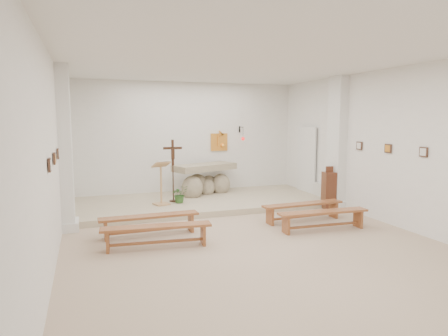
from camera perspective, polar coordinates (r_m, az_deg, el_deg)
name	(u,v)px	position (r m, az deg, el deg)	size (l,w,h in m)	color
ground	(249,240)	(8.01, 3.54, -10.29)	(7.00, 10.00, 0.00)	tan
wall_left	(52,158)	(7.09, -23.34, 1.34)	(0.02, 10.00, 3.50)	white
wall_right	(395,148)	(9.58, 23.28, 2.68)	(0.02, 10.00, 3.50)	white
wall_back	(187,139)	(12.41, -5.36, 4.08)	(7.00, 0.02, 3.50)	white
ceiling	(250,59)	(7.73, 3.74, 15.26)	(7.00, 10.00, 0.02)	silver
sanctuary_platform	(200,202)	(11.20, -3.42, -4.87)	(6.98, 3.00, 0.15)	tan
pilaster_left	(65,149)	(9.08, -21.71, 2.54)	(0.26, 0.55, 3.50)	white
pilaster_right	(337,143)	(11.06, 15.82, 3.49)	(0.26, 0.55, 3.50)	white
gold_wall_relief	(219,142)	(12.68, -0.70, 3.72)	(0.55, 0.04, 0.55)	#F19D38
sanctuary_lamp	(243,137)	(12.68, 2.67, 4.43)	(0.11, 0.36, 0.44)	black
station_frame_left_front	(50,165)	(6.30, -23.65, 0.40)	(0.03, 0.20, 0.20)	#42281D
station_frame_left_mid	(54,159)	(7.29, -23.06, 1.26)	(0.03, 0.20, 0.20)	#42281D
station_frame_left_rear	(58,154)	(8.29, -22.62, 1.91)	(0.03, 0.20, 0.20)	#42281D
station_frame_right_front	(423,152)	(9.00, 26.61, 2.07)	(0.03, 0.20, 0.20)	#42281D
station_frame_right_mid	(388,148)	(9.72, 22.39, 2.59)	(0.03, 0.20, 0.20)	#42281D
station_frame_right_rear	(359,146)	(10.48, 18.77, 3.04)	(0.03, 0.20, 0.20)	#42281D
radiator_left	(67,211)	(9.98, -21.51, -5.68)	(0.10, 0.85, 0.52)	silver
radiator_right	(322,193)	(11.85, 13.87, -3.45)	(0.10, 0.85, 0.52)	silver
altar	(204,181)	(11.92, -2.85, -1.92)	(2.05, 1.37, 0.98)	tan
lectern	(161,183)	(10.49, -8.94, -2.12)	(0.50, 0.45, 1.18)	tan
crucifix_stand	(173,166)	(10.84, -7.31, 0.29)	(0.51, 0.22, 1.68)	#371E11
potted_plant	(180,194)	(10.75, -6.34, -3.72)	(0.42, 0.37, 0.47)	#2C5723
donation_pedestal	(329,190)	(10.97, 14.74, -3.07)	(0.34, 0.34, 1.14)	#572E19
bench_left_front	(150,220)	(8.38, -10.59, -7.34)	(2.03, 0.37, 0.43)	#97542C
bench_right_front	(303,208)	(9.56, 11.21, -5.56)	(2.04, 0.43, 0.43)	#97542C
bench_left_second	(157,231)	(7.57, -9.60, -8.88)	(2.04, 0.51, 0.43)	#97542C
bench_right_second	(323,216)	(8.86, 13.99, -6.64)	(2.03, 0.41, 0.43)	#97542C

